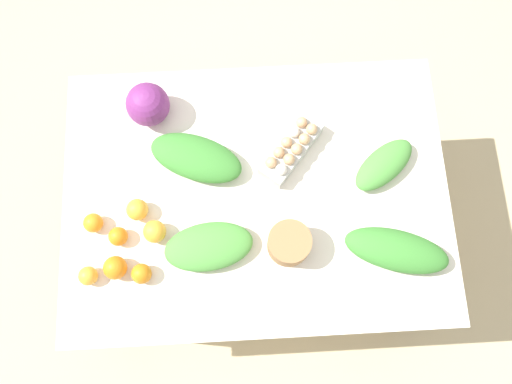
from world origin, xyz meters
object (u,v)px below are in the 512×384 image
Objects in this scene: cabbage_purple at (148,105)px; orange_0 at (118,236)px; greens_bunch_beet_tops at (196,158)px; orange_6 at (137,210)px; egg_carton at (291,148)px; greens_bunch_scallion at (396,250)px; orange_1 at (141,274)px; paper_bag at (289,243)px; greens_bunch_dandelion at (209,247)px; orange_5 at (115,268)px; greens_bunch_kale at (384,165)px; orange_4 at (155,232)px; orange_3 at (93,223)px; orange_2 at (88,276)px.

cabbage_purple reaches higher than orange_0.
greens_bunch_beet_tops reaches higher than orange_6.
egg_carton is at bearing 160.24° from cabbage_purple.
greens_bunch_beet_tops is (0.68, -0.37, -0.00)m from greens_bunch_scallion.
orange_1 is at bearing 87.18° from cabbage_purple.
cabbage_purple is 0.55m from egg_carton.
paper_bag reaches higher than greens_bunch_beet_tops.
orange_6 is (0.02, -0.23, 0.00)m from orange_1.
orange_6 is (0.56, 0.20, -0.00)m from egg_carton.
orange_6 is at bearing -30.25° from greens_bunch_dandelion.
paper_bag is at bearing 131.95° from cabbage_purple.
paper_bag reaches higher than greens_bunch_dandelion.
greens_bunch_dandelion is 4.40× the size of orange_1.
egg_carton is 3.43× the size of orange_5.
paper_bag is 0.57× the size of greens_bunch_kale.
cabbage_purple is at bearing -88.01° from orange_4.
orange_4 is 0.10m from orange_6.
greens_bunch_kale is at bearing -158.53° from orange_1.
greens_bunch_scallion reaches higher than orange_0.
paper_bag is at bearing -175.35° from orange_5.
greens_bunch_scallion is 0.88m from orange_1.
orange_6 is at bearing 40.20° from greens_bunch_beet_tops.
orange_4 reaches higher than greens_bunch_dandelion.
egg_carton reaches higher than orange_5.
orange_6 is (-0.07, -0.20, -0.00)m from orange_5.
egg_carton is 0.69m from orange_1.
orange_5 is at bearing 41.34° from orange_4.
greens_bunch_beet_tops is 4.90× the size of orange_1.
greens_bunch_scallion is at bearing 167.74° from orange_6.
greens_bunch_scallion is 1.05× the size of greens_bunch_beet_tops.
egg_carton reaches higher than orange_0.
paper_bag is at bearing 133.30° from greens_bunch_beet_tops.
greens_bunch_scallion reaches higher than orange_1.
orange_3 is (1.05, 0.16, -0.00)m from greens_bunch_kale.
greens_bunch_scallion is 0.78m from greens_bunch_beet_tops.
greens_bunch_scallion is at bearing 173.46° from paper_bag.
greens_bunch_kale is at bearing 162.70° from cabbage_purple.
orange_3 is 0.22m from orange_4.
egg_carton reaches higher than orange_3.
greens_bunch_kale is 0.98m from orange_0.
greens_bunch_dandelion is (0.31, 0.34, -0.01)m from egg_carton.
orange_5 is at bearing 18.34° from greens_bunch_kale.
greens_bunch_beet_tops is at bearing -83.77° from greens_bunch_dandelion.
cabbage_purple reaches higher than greens_bunch_dandelion.
cabbage_purple is 0.39m from orange_6.
greens_bunch_kale is (-0.84, 0.26, -0.04)m from cabbage_purple.
greens_bunch_dandelion is 3.99× the size of orange_6.
orange_6 is at bearing -86.09° from orange_1.
orange_1 is 1.07× the size of orange_2.
greens_bunch_beet_tops reaches higher than orange_0.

